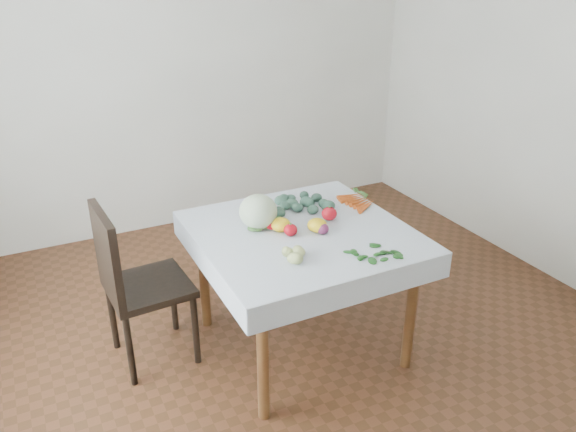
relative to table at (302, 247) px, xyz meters
name	(u,v)px	position (x,y,z in m)	size (l,w,h in m)	color
ground	(301,343)	(0.00, 0.00, -0.65)	(4.00, 4.00, 0.00)	#552E1A
back_wall	(185,64)	(0.00, 2.00, 0.70)	(4.00, 0.04, 2.70)	white
table	(302,247)	(0.00, 0.00, 0.00)	(1.00, 1.00, 0.75)	brown
tablecloth	(302,231)	(0.00, 0.00, 0.10)	(1.12, 1.12, 0.01)	white
chair	(131,278)	(-0.89, 0.28, -0.11)	(0.46, 0.46, 0.95)	black
cabbage	(258,211)	(-0.20, 0.15, 0.20)	(0.21, 0.21, 0.19)	beige
tomato_a	(272,224)	(-0.14, 0.09, 0.13)	(0.07, 0.07, 0.06)	#B10B18
tomato_b	(329,214)	(0.20, 0.05, 0.14)	(0.09, 0.09, 0.08)	#B10B18
tomato_c	(268,217)	(-0.13, 0.17, 0.14)	(0.08, 0.08, 0.07)	#B10B18
tomato_d	(291,230)	(-0.08, -0.03, 0.14)	(0.07, 0.07, 0.07)	#B10B18
heirloom_back	(281,225)	(-0.11, 0.05, 0.14)	(0.11, 0.11, 0.08)	yellow
heirloom_front	(317,225)	(0.07, -0.04, 0.14)	(0.11, 0.11, 0.07)	yellow
onion_a	(258,219)	(-0.19, 0.16, 0.14)	(0.09, 0.09, 0.08)	#601B43
onion_b	(323,229)	(0.08, -0.08, 0.13)	(0.07, 0.07, 0.06)	#601B43
tomatillo_cluster	(301,254)	(-0.15, -0.27, 0.13)	(0.15, 0.10, 0.05)	#AAB96B
carrot_bunch	(358,201)	(0.48, 0.18, 0.12)	(0.18, 0.27, 0.03)	#CD4F16
kale_bunch	(296,205)	(0.11, 0.28, 0.12)	(0.34, 0.28, 0.04)	#3B604E
basil_bunch	(374,253)	(0.20, -0.40, 0.11)	(0.24, 0.19, 0.01)	#1E5B1C
dill_bunch	(268,221)	(-0.13, 0.17, 0.12)	(0.25, 0.21, 0.03)	#527E39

